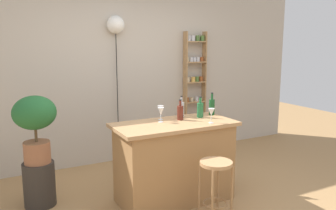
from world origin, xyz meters
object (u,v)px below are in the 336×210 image
object	(u,v)px
bottle_soda_blue	(180,112)
wine_glass_center	(161,110)
bottle_wine_red	(212,106)
wine_glass_right	(161,112)
spice_shelf	(195,91)
bar_stool	(216,178)
potted_plant	(35,121)
wine_glass_left	(211,113)
plant_stool	(39,184)
pendant_globe_light	(116,26)
bottle_sauce_amber	(200,109)
bottle_olive_oil	(182,109)

from	to	relation	value
bottle_soda_blue	wine_glass_center	world-z (taller)	bottle_soda_blue
bottle_wine_red	wine_glass_right	bearing A→B (deg)	-174.85
spice_shelf	wine_glass_center	bearing A→B (deg)	-134.12
bar_stool	potted_plant	distance (m)	1.99
bottle_wine_red	wine_glass_left	xyz separation A→B (m)	(-0.26, -0.36, 0.01)
plant_stool	pendant_globe_light	world-z (taller)	pendant_globe_light
wine_glass_center	plant_stool	bearing A→B (deg)	164.17
bar_stool	wine_glass_center	world-z (taller)	wine_glass_center
potted_plant	wine_glass_center	distance (m)	1.37
spice_shelf	potted_plant	xyz separation A→B (m)	(-2.59, -0.95, -0.04)
bottle_wine_red	bottle_sauce_amber	distance (m)	0.21
bottle_sauce_amber	spice_shelf	bearing A→B (deg)	60.38
bottle_sauce_amber	wine_glass_left	distance (m)	0.31
bar_stool	bottle_sauce_amber	xyz separation A→B (m)	(0.29, 0.74, 0.53)
potted_plant	wine_glass_left	bearing A→B (deg)	-23.99
bottle_soda_blue	wine_glass_right	size ratio (longest dim) A/B	1.45
bottle_wine_red	wine_glass_center	distance (m)	0.68
bottle_wine_red	wine_glass_center	size ratio (longest dim) A/B	1.67
wine_glass_left	bottle_sauce_amber	bearing A→B (deg)	80.18
spice_shelf	bottle_wine_red	xyz separation A→B (m)	(-0.60, -1.36, 0.02)
spice_shelf	bottle_soda_blue	size ratio (longest dim) A/B	8.23
plant_stool	wine_glass_center	size ratio (longest dim) A/B	3.00
spice_shelf	potted_plant	bearing A→B (deg)	-159.89
potted_plant	wine_glass_right	bearing A→B (deg)	-20.62
bottle_wine_red	pendant_globe_light	world-z (taller)	pendant_globe_light
wine_glass_center	pendant_globe_light	size ratio (longest dim) A/B	0.08
wine_glass_center	wine_glass_right	xyz separation A→B (m)	(-0.05, -0.10, 0.00)
spice_shelf	bottle_wine_red	distance (m)	1.49
bottle_soda_blue	bar_stool	bearing A→B (deg)	-90.88
bottle_soda_blue	wine_glass_left	distance (m)	0.37
plant_stool	bottle_olive_oil	bearing A→B (deg)	-12.63
potted_plant	pendant_globe_light	distance (m)	1.92
bottle_olive_oil	bottle_soda_blue	world-z (taller)	bottle_olive_oil
bar_stool	bottle_wine_red	world-z (taller)	bottle_wine_red
wine_glass_left	potted_plant	bearing A→B (deg)	156.01
bottle_olive_oil	bottle_soda_blue	bearing A→B (deg)	-125.54
bar_stool	wine_glass_right	xyz separation A→B (m)	(-0.24, 0.74, 0.55)
plant_stool	wine_glass_center	bearing A→B (deg)	-15.83
bottle_sauce_amber	pendant_globe_light	xyz separation A→B (m)	(-0.52, 1.44, 1.01)
spice_shelf	wine_glass_right	size ratio (longest dim) A/B	11.92
plant_stool	bottle_wine_red	size ratio (longest dim) A/B	1.79
spice_shelf	bottle_sauce_amber	size ratio (longest dim) A/B	7.80
bottle_soda_blue	wine_glass_center	xyz separation A→B (m)	(-0.20, 0.11, 0.03)
bottle_sauce_amber	bottle_soda_blue	world-z (taller)	bottle_sauce_amber
wine_glass_left	wine_glass_right	world-z (taller)	same
bar_stool	bottle_wine_red	xyz separation A→B (m)	(0.49, 0.80, 0.54)
spice_shelf	pendant_globe_light	size ratio (longest dim) A/B	0.91
wine_glass_right	pendant_globe_light	world-z (taller)	pendant_globe_light
plant_stool	bottle_soda_blue	size ratio (longest dim) A/B	2.07
bottle_wine_red	bottle_olive_oil	distance (m)	0.40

